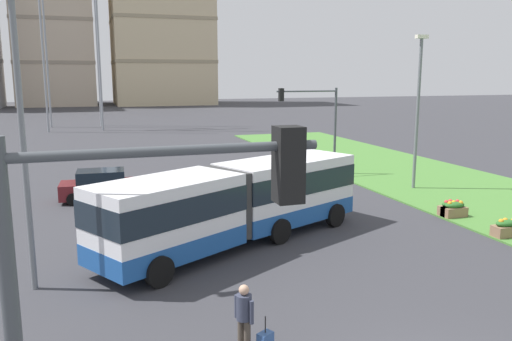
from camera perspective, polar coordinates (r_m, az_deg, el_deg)
articulated_bus at (r=19.68m, az=-2.20°, el=-3.54°), size 11.60×7.59×3.00m
car_maroon_sedan at (r=28.01m, az=-16.54°, el=-1.61°), size 4.50×2.23×1.58m
pedestrian_crossing at (r=12.27m, az=-1.33°, el=-15.72°), size 0.36×0.52×1.74m
flower_planter_2 at (r=22.97m, az=25.97°, el=-5.73°), size 1.10×0.56×0.74m
flower_planter_3 at (r=25.15m, az=21.12°, el=-4.01°), size 1.10×0.56×0.74m
flower_planter_4 at (r=25.32m, az=20.79°, el=-3.90°), size 1.10×0.56×0.74m
traffic_light_near_left at (r=5.45m, az=-14.65°, el=-15.96°), size 3.11×0.28×5.91m
traffic_light_far_right at (r=33.07m, az=6.62°, el=6.11°), size 4.14×0.28×5.64m
streetlight_left at (r=16.35m, az=-24.50°, el=4.14°), size 0.70×0.28×8.88m
streetlight_median at (r=30.21m, az=17.49°, el=6.82°), size 0.70×0.28×8.59m
apartment_tower_westcentre at (r=122.87m, az=-21.65°, el=16.91°), size 15.93×18.45×43.20m
apartment_tower_centre at (r=120.75m, az=-10.57°, el=17.95°), size 21.38×17.97×44.79m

